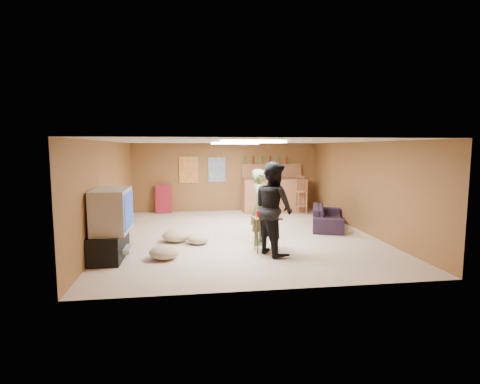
{
  "coord_description": "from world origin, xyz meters",
  "views": [
    {
      "loc": [
        -1.25,
        -8.62,
        2.06
      ],
      "look_at": [
        0.0,
        0.2,
        1.0
      ],
      "focal_mm": 28.0,
      "sensor_mm": 36.0,
      "label": 1
    }
  ],
  "objects": [
    {
      "name": "bar_shelf",
      "position": [
        1.5,
        3.4,
        1.5
      ],
      "size": [
        2.0,
        0.18,
        0.05
      ],
      "primitive_type": "cube",
      "color": "#955836",
      "rests_on": "bar_backing"
    },
    {
      "name": "tv_body",
      "position": [
        -2.65,
        -1.5,
        0.9
      ],
      "size": [
        0.6,
        1.1,
        0.8
      ],
      "primitive_type": "cube",
      "color": "#B2B2B7",
      "rests_on": "tv_stand"
    },
    {
      "name": "tv_stand",
      "position": [
        -2.72,
        -1.5,
        0.25
      ],
      "size": [
        0.55,
        1.3,
        0.5
      ],
      "primitive_type": "cube",
      "color": "black",
      "rests_on": "ground"
    },
    {
      "name": "bottle_row",
      "position": [
        1.3,
        3.38,
        1.65
      ],
      "size": [
        1.48,
        0.08,
        0.26
      ],
      "primitive_type": null,
      "color": "#3F7233",
      "rests_on": "bar_shelf"
    },
    {
      "name": "wall_front",
      "position": [
        0.0,
        -3.5,
        1.1
      ],
      "size": [
        6.0,
        0.02,
        2.2
      ],
      "primitive_type": "cube",
      "color": "brown",
      "rests_on": "ground"
    },
    {
      "name": "cup_red_far",
      "position": [
        0.35,
        -1.58,
        0.75
      ],
      "size": [
        0.09,
        0.09,
        0.1
      ],
      "primitive_type": "cylinder",
      "rotation": [
        0.0,
        0.0,
        -0.28
      ],
      "color": "red",
      "rests_on": "tray_table"
    },
    {
      "name": "person_black",
      "position": [
        0.39,
        -1.66,
        0.9
      ],
      "size": [
        0.96,
        1.06,
        1.79
      ],
      "primitive_type": "imported",
      "rotation": [
        0.0,
        0.0,
        1.96
      ],
      "color": "black",
      "rests_on": "ground"
    },
    {
      "name": "cushion_far",
      "position": [
        -1.69,
        -1.72,
        0.13
      ],
      "size": [
        0.73,
        0.73,
        0.25
      ],
      "primitive_type": "ellipsoid",
      "rotation": [
        0.0,
        0.0,
        0.38
      ],
      "color": "tan",
      "rests_on": "ground"
    },
    {
      "name": "bar_stool_right",
      "position": [
        2.24,
        2.46,
        0.56
      ],
      "size": [
        0.43,
        0.43,
        1.13
      ],
      "primitive_type": null,
      "rotation": [
        0.0,
        0.0,
        0.25
      ],
      "color": "#955836",
      "rests_on": "ground"
    },
    {
      "name": "bar_backing",
      "position": [
        1.5,
        3.42,
        1.2
      ],
      "size": [
        2.0,
        0.14,
        0.6
      ],
      "primitive_type": "cube",
      "color": "#955836",
      "rests_on": "bar_counter"
    },
    {
      "name": "poster_left",
      "position": [
        -1.2,
        3.46,
        1.35
      ],
      "size": [
        0.6,
        0.03,
        0.85
      ],
      "primitive_type": "cube",
      "color": "#BF3F26",
      "rests_on": "wall_back"
    },
    {
      "name": "ceiling_panel_back",
      "position": [
        0.0,
        1.2,
        2.17
      ],
      "size": [
        1.2,
        0.6,
        0.04
      ],
      "primitive_type": "cube",
      "color": "white",
      "rests_on": "ceiling"
    },
    {
      "name": "wall_left",
      "position": [
        -3.0,
        0.0,
        1.1
      ],
      "size": [
        0.02,
        7.0,
        2.2
      ],
      "primitive_type": "cube",
      "color": "brown",
      "rests_on": "ground"
    },
    {
      "name": "bar_stool_left",
      "position": [
        1.26,
        2.6,
        0.65
      ],
      "size": [
        0.41,
        0.41,
        1.29
      ],
      "primitive_type": null,
      "rotation": [
        0.0,
        0.0,
        0.01
      ],
      "color": "#955836",
      "rests_on": "ground"
    },
    {
      "name": "sofa",
      "position": [
        2.34,
        0.54,
        0.27
      ],
      "size": [
        1.32,
        2.02,
        0.55
      ],
      "primitive_type": "imported",
      "rotation": [
        0.0,
        0.0,
        1.23
      ],
      "color": "black",
      "rests_on": "ground"
    },
    {
      "name": "wall_right",
      "position": [
        3.0,
        0.0,
        1.1
      ],
      "size": [
        0.02,
        7.0,
        2.2
      ],
      "primitive_type": "cube",
      "color": "brown",
      "rests_on": "ground"
    },
    {
      "name": "bar_counter",
      "position": [
        1.5,
        2.95,
        0.55
      ],
      "size": [
        2.0,
        0.6,
        1.1
      ],
      "primitive_type": "cube",
      "color": "#955836",
      "rests_on": "ground"
    },
    {
      "name": "bar_lip",
      "position": [
        1.5,
        2.7,
        1.1
      ],
      "size": [
        2.1,
        0.12,
        0.05
      ],
      "primitive_type": "cube",
      "color": "#452416",
      "rests_on": "bar_counter"
    },
    {
      "name": "ground",
      "position": [
        0.0,
        0.0,
        0.0
      ],
      "size": [
        7.0,
        7.0,
        0.0
      ],
      "primitive_type": "plane",
      "color": "beige",
      "rests_on": "ground"
    },
    {
      "name": "cushion_near_tv",
      "position": [
        -1.52,
        -0.44,
        0.14
      ],
      "size": [
        0.62,
        0.62,
        0.27
      ],
      "primitive_type": "ellipsoid",
      "rotation": [
        0.0,
        0.0,
        0.03
      ],
      "color": "tan",
      "rests_on": "ground"
    },
    {
      "name": "tray_table",
      "position": [
        0.28,
        -1.51,
        0.35
      ],
      "size": [
        0.59,
        0.5,
        0.7
      ],
      "primitive_type": "cube",
      "rotation": [
        0.0,
        0.0,
        0.13
      ],
      "color": "#452416",
      "rests_on": "ground"
    },
    {
      "name": "poster_right",
      "position": [
        -0.3,
        3.46,
        1.35
      ],
      "size": [
        0.55,
        0.03,
        0.8
      ],
      "primitive_type": "cube",
      "color": "#334C99",
      "rests_on": "wall_back"
    },
    {
      "name": "ceiling_panel_front",
      "position": [
        0.0,
        -1.5,
        2.17
      ],
      "size": [
        1.2,
        0.6,
        0.04
      ],
      "primitive_type": "cube",
      "color": "white",
      "rests_on": "ceiling"
    },
    {
      "name": "folding_chair_stack",
      "position": [
        -2.0,
        3.3,
        0.45
      ],
      "size": [
        0.5,
        0.26,
        0.91
      ],
      "primitive_type": "cube",
      "rotation": [
        -0.14,
        0.0,
        0.0
      ],
      "color": "maroon",
      "rests_on": "ground"
    },
    {
      "name": "cushion_mid",
      "position": [
        -1.04,
        -0.71,
        0.1
      ],
      "size": [
        0.6,
        0.6,
        0.21
      ],
      "primitive_type": "ellipsoid",
      "rotation": [
        0.0,
        0.0,
        0.39
      ],
      "color": "tan",
      "rests_on": "ground"
    },
    {
      "name": "tv_screen",
      "position": [
        -2.34,
        -1.5,
        0.9
      ],
      "size": [
        0.02,
        0.95,
        0.65
      ],
      "primitive_type": "cube",
      "color": "navy",
      "rests_on": "tv_body"
    },
    {
      "name": "ceiling",
      "position": [
        0.0,
        0.0,
        2.2
      ],
      "size": [
        6.0,
        7.0,
        0.02
      ],
      "primitive_type": "cube",
      "color": "silver",
      "rests_on": "ground"
    },
    {
      "name": "wall_back",
      "position": [
        0.0,
        3.5,
        1.1
      ],
      "size": [
        6.0,
        0.02,
        2.2
      ],
      "primitive_type": "cube",
      "color": "brown",
      "rests_on": "ground"
    },
    {
      "name": "cup_blue",
      "position": [
        0.44,
        -1.42,
        0.75
      ],
      "size": [
        0.11,
        0.11,
        0.11
      ],
      "primitive_type": "cylinder",
      "rotation": [
        0.0,
        0.0,
        -0.37
      ],
      "color": "#1733A1",
      "rests_on": "tray_table"
    },
    {
      "name": "person_olive",
      "position": [
        0.28,
        -0.89,
        0.81
      ],
      "size": [
        0.6,
        0.7,
        1.61
      ],
      "primitive_type": "imported",
      "rotation": [
        0.0,
        0.0,
        1.14
      ],
      "color": "#4E5E36",
      "rests_on": "ground"
    },
    {
      "name": "dvd_box",
      "position": [
        -2.5,
        -1.5,
        0.15
      ],
      "size": [
        0.35,
        0.5,
        0.08
      ],
      "primitive_type": "cube",
      "color": "#B2B2B7",
      "rests_on": "tv_stand"
    },
    {
      "name": "cup_red_near",
      "position": [
        0.14,
        -1.44,
        0.76
      ],
      "size": [
        0.1,
        0.1,
        0.12
      ],
      "primitive_type": "cylinder",
      "rotation": [
        0.0,
        0.0,
        0.14
      ],
      "color": "red",
      "rests_on": "tray_table"
    }
  ]
}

